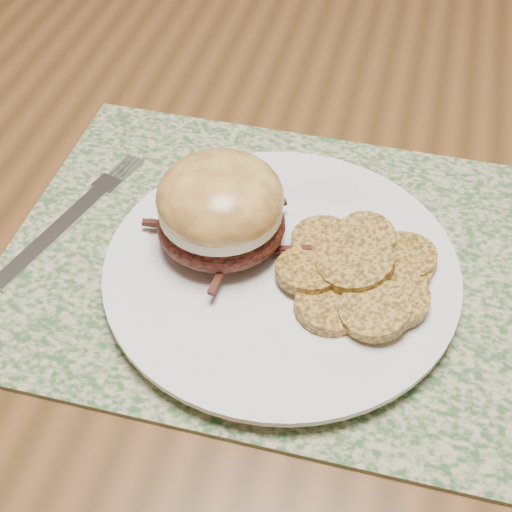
{
  "coord_description": "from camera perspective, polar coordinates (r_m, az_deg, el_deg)",
  "views": [
    {
      "loc": [
        -0.05,
        -0.56,
        1.18
      ],
      "look_at": [
        -0.14,
        -0.21,
        0.79
      ],
      "focal_mm": 50.0,
      "sensor_mm": 36.0,
      "label": 1
    }
  ],
  "objects": [
    {
      "name": "roasted_potatoes",
      "position": [
        0.54,
        8.19,
        -1.16
      ],
      "size": [
        0.14,
        0.14,
        0.03
      ],
      "color": "#B27F34",
      "rests_on": "dinner_plate"
    },
    {
      "name": "pork_sandwich",
      "position": [
        0.54,
        -2.85,
        3.76
      ],
      "size": [
        0.13,
        0.12,
        0.08
      ],
      "rotation": [
        0.0,
        0.0,
        0.37
      ],
      "color": "black",
      "rests_on": "dinner_plate"
    },
    {
      "name": "fork",
      "position": [
        0.63,
        -14.41,
        3.13
      ],
      "size": [
        0.07,
        0.18,
        0.0
      ],
      "rotation": [
        0.0,
        0.0,
        -0.28
      ],
      "color": "silver",
      "rests_on": "placemat"
    },
    {
      "name": "dining_table",
      "position": [
        0.76,
        14.03,
        3.41
      ],
      "size": [
        1.5,
        0.9,
        0.75
      ],
      "color": "brown",
      "rests_on": "ground"
    },
    {
      "name": "dinner_plate",
      "position": [
        0.56,
        2.03,
        -1.23
      ],
      "size": [
        0.26,
        0.26,
        0.02
      ],
      "primitive_type": "cylinder",
      "color": "white",
      "rests_on": "placemat"
    },
    {
      "name": "placemat",
      "position": [
        0.58,
        2.33,
        -0.42
      ],
      "size": [
        0.45,
        0.33,
        0.0
      ],
      "primitive_type": "cube",
      "color": "#345B2F",
      "rests_on": "dining_table"
    },
    {
      "name": "ground",
      "position": [
        1.31,
        8.51,
        -18.33
      ],
      "size": [
        3.5,
        3.5,
        0.0
      ],
      "primitive_type": "plane",
      "color": "brown",
      "rests_on": "ground"
    }
  ]
}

